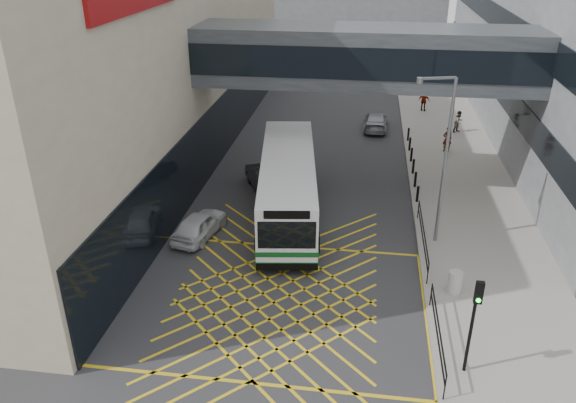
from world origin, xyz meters
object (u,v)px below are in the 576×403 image
at_px(traffic_light, 474,314).
at_px(pedestrian_a, 447,139).
at_px(car_dark, 268,179).
at_px(car_silver, 376,120).
at_px(pedestrian_b, 459,122).
at_px(bus, 288,184).
at_px(street_lamp, 443,153).
at_px(litter_bin, 455,282).
at_px(car_white, 200,224).
at_px(pedestrian_c, 424,101).

relative_size(traffic_light, pedestrian_a, 2.16).
xyz_separation_m(car_dark, car_silver, (6.09, 12.22, -0.12)).
bearing_deg(car_silver, pedestrian_b, 178.41).
distance_m(bus, street_lamp, 8.03).
distance_m(litter_bin, pedestrian_a, 16.71).
relative_size(car_white, traffic_light, 1.09).
height_order(car_dark, pedestrian_b, pedestrian_b).
bearing_deg(car_dark, street_lamp, 126.65).
bearing_deg(car_silver, street_lamp, 100.52).
bearing_deg(car_white, traffic_light, 156.61).
bearing_deg(street_lamp, car_white, 169.24).
bearing_deg(street_lamp, pedestrian_b, 63.70).
height_order(bus, car_white, bus).
relative_size(traffic_light, street_lamp, 0.47).
distance_m(car_silver, traffic_light, 26.12).
distance_m(bus, pedestrian_c, 21.43).
xyz_separation_m(bus, litter_bin, (7.73, -6.27, -1.12)).
height_order(pedestrian_a, pedestrian_b, pedestrian_a).
xyz_separation_m(car_white, pedestrian_c, (12.30, 22.62, 0.35)).
height_order(street_lamp, pedestrian_b, street_lamp).
xyz_separation_m(car_white, traffic_light, (11.44, -8.04, 1.91)).
bearing_deg(pedestrian_b, car_silver, 133.41).
height_order(car_dark, street_lamp, street_lamp).
bearing_deg(pedestrian_b, traffic_light, -140.06).
relative_size(street_lamp, litter_bin, 8.18).
distance_m(car_dark, pedestrian_a, 13.22).
bearing_deg(litter_bin, pedestrian_c, 88.55).
relative_size(bus, pedestrian_b, 7.67).
bearing_deg(pedestrian_b, pedestrian_a, -150.39).
relative_size(car_white, street_lamp, 0.51).
xyz_separation_m(traffic_light, litter_bin, (0.21, 4.69, -1.90)).
bearing_deg(litter_bin, car_white, 163.94).
height_order(bus, pedestrian_b, bus).
height_order(car_silver, litter_bin, car_silver).
xyz_separation_m(car_silver, pedestrian_b, (5.96, -0.33, 0.28)).
relative_size(street_lamp, pedestrian_c, 4.75).
xyz_separation_m(bus, pedestrian_a, (9.21, 10.38, -0.76)).
bearing_deg(bus, car_silver, 65.42).
height_order(car_dark, pedestrian_a, pedestrian_a).
bearing_deg(bus, street_lamp, -23.68).
bearing_deg(car_dark, bus, 95.11).
relative_size(bus, traffic_light, 3.27).
distance_m(traffic_light, litter_bin, 5.07).
height_order(car_white, street_lamp, street_lamp).
xyz_separation_m(street_lamp, pedestrian_b, (3.29, 16.66, -3.69)).
xyz_separation_m(pedestrian_b, pedestrian_c, (-2.11, 5.11, 0.04)).
xyz_separation_m(car_dark, pedestrian_c, (9.94, 17.00, 0.21)).
bearing_deg(car_silver, bus, 74.67).
xyz_separation_m(car_dark, traffic_light, (9.08, -13.66, 1.77)).
distance_m(pedestrian_a, pedestrian_b, 4.41).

